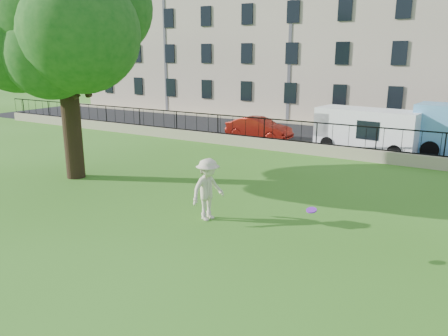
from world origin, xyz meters
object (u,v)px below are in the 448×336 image
Objects in this scene: red_sedan at (259,128)px; white_van at (367,130)px; frisbee at (311,210)px; tree at (62,19)px; man at (208,189)px.

white_van is at bearing -86.33° from red_sedan.
frisbee is 14.17m from white_van.
tree is at bearing -121.41° from white_van.
man is 13.27m from white_van.
white_van reaches higher than man.
man reaches higher than red_sedan.
white_van is (-1.84, 14.05, -0.15)m from frisbee.
white_van is (6.50, 0.08, 0.45)m from red_sedan.
frisbee is (11.38, -2.26, -5.17)m from tree.
red_sedan is (3.04, 11.71, -5.77)m from tree.
white_van is at bearing 97.44° from frisbee.
red_sedan reaches higher than frisbee.
frisbee is 16.28m from red_sedan.
tree is at bearing 168.75° from frisbee.
man is at bearing 166.20° from frisbee.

